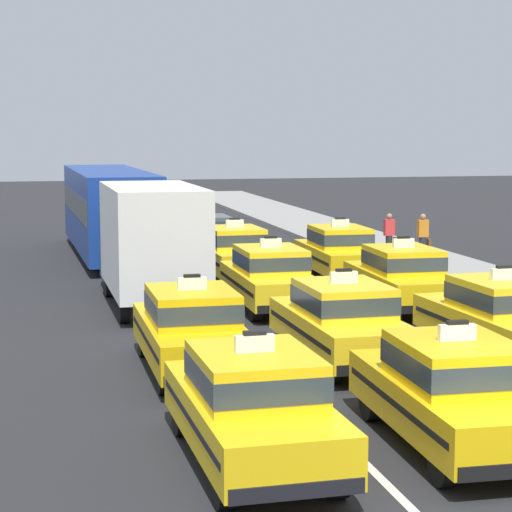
# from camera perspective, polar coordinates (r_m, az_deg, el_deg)

# --- Properties ---
(lane_stripe_left_center) EXTENTS (0.14, 80.00, 0.01)m
(lane_stripe_left_center) POSITION_cam_1_polar(r_m,az_deg,el_deg) (31.63, -4.63, -1.21)
(lane_stripe_left_center) COLOR silver
(lane_stripe_left_center) RESTS_ON ground
(lane_stripe_center_right) EXTENTS (0.14, 80.00, 0.01)m
(lane_stripe_center_right) POSITION_cam_1_polar(r_m,az_deg,el_deg) (32.25, 1.00, -1.02)
(lane_stripe_center_right) COLOR silver
(lane_stripe_center_right) RESTS_ON ground
(sidewalk_curb) EXTENTS (4.00, 90.00, 0.15)m
(sidewalk_curb) POSITION_cam_1_polar(r_m,az_deg,el_deg) (29.55, 14.01, -1.88)
(sidewalk_curb) COLOR gray
(sidewalk_curb) RESTS_ON ground
(taxi_left_nearest) EXTENTS (1.90, 4.59, 1.96)m
(taxi_left_nearest) POSITION_cam_1_polar(r_m,az_deg,el_deg) (13.95, -0.19, -8.65)
(taxi_left_nearest) COLOR black
(taxi_left_nearest) RESTS_ON ground
(taxi_left_second) EXTENTS (1.82, 4.56, 1.96)m
(taxi_left_second) POSITION_cam_1_polar(r_m,az_deg,el_deg) (19.15, -3.78, -4.23)
(taxi_left_second) COLOR black
(taxi_left_second) RESTS_ON ground
(box_truck_left_third) EXTENTS (2.35, 6.98, 3.27)m
(box_truck_left_third) POSITION_cam_1_polar(r_m,az_deg,el_deg) (26.46, -6.25, 0.96)
(box_truck_left_third) COLOR black
(box_truck_left_third) RESTS_ON ground
(bus_left_fourth) EXTENTS (2.82, 11.27, 3.22)m
(bus_left_fourth) POSITION_cam_1_polar(r_m,az_deg,el_deg) (36.79, -8.58, 2.80)
(bus_left_fourth) COLOR black
(bus_left_fourth) RESTS_ON ground
(taxi_center_nearest) EXTENTS (1.92, 4.60, 1.96)m
(taxi_center_nearest) POSITION_cam_1_polar(r_m,az_deg,el_deg) (14.96, 11.39, -7.69)
(taxi_center_nearest) COLOR black
(taxi_center_nearest) RESTS_ON ground
(taxi_center_second) EXTENTS (1.90, 4.59, 1.96)m
(taxi_center_second) POSITION_cam_1_polar(r_m,az_deg,el_deg) (19.94, 5.01, -3.77)
(taxi_center_second) COLOR black
(taxi_center_second) RESTS_ON ground
(taxi_center_third) EXTENTS (1.82, 4.56, 1.96)m
(taxi_center_third) POSITION_cam_1_polar(r_m,az_deg,el_deg) (25.74, 0.80, -1.20)
(taxi_center_third) COLOR black
(taxi_center_third) RESTS_ON ground
(taxi_center_fourth) EXTENTS (1.95, 4.61, 1.96)m
(taxi_center_fourth) POSITION_cam_1_polar(r_m,az_deg,el_deg) (30.96, -1.29, 0.26)
(taxi_center_fourth) COLOR black
(taxi_center_fourth) RESTS_ON ground
(sedan_center_fifth) EXTENTS (1.82, 4.32, 1.58)m
(sedan_center_fifth) POSITION_cam_1_polar(r_m,az_deg,el_deg) (35.97, -2.90, 1.21)
(sedan_center_fifth) COLOR black
(sedan_center_fifth) RESTS_ON ground
(taxi_right_second) EXTENTS (2.00, 4.63, 1.96)m
(taxi_right_second) POSITION_cam_1_polar(r_m,az_deg,el_deg) (20.94, 14.02, -3.43)
(taxi_right_second) COLOR black
(taxi_right_second) RESTS_ON ground
(taxi_right_third) EXTENTS (1.92, 4.60, 1.96)m
(taxi_right_third) POSITION_cam_1_polar(r_m,az_deg,el_deg) (25.99, 8.47, -1.20)
(taxi_right_third) COLOR black
(taxi_right_third) RESTS_ON ground
(taxi_right_fourth) EXTENTS (1.92, 4.60, 1.96)m
(taxi_right_fourth) POSITION_cam_1_polar(r_m,az_deg,el_deg) (31.22, 4.85, 0.30)
(taxi_right_fourth) COLOR black
(taxi_right_fourth) RESTS_ON ground
(pedestrian_mid_block) EXTENTS (0.47, 0.24, 1.60)m
(pedestrian_mid_block) POSITION_cam_1_polar(r_m,az_deg,el_deg) (35.16, 7.78, 1.17)
(pedestrian_mid_block) COLOR #23232D
(pedestrian_mid_block) RESTS_ON sidewalk_curb
(pedestrian_trailing) EXTENTS (0.47, 0.24, 1.69)m
(pedestrian_trailing) POSITION_cam_1_polar(r_m,az_deg,el_deg) (34.22, 9.71, 1.04)
(pedestrian_trailing) COLOR #23232D
(pedestrian_trailing) RESTS_ON sidewalk_curb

